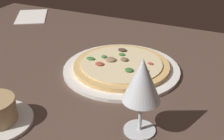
% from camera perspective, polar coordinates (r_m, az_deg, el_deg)
% --- Properties ---
extents(dining_table, '(1.50, 1.10, 0.04)m').
position_cam_1_polar(dining_table, '(0.81, -1.95, -4.84)').
color(dining_table, brown).
rests_on(dining_table, ground).
extents(pizza_main, '(0.34, 0.34, 0.03)m').
position_cam_1_polar(pizza_main, '(0.89, 1.77, 0.54)').
color(pizza_main, white).
rests_on(pizza_main, dining_table).
extents(wine_glass_near, '(0.08, 0.08, 0.17)m').
position_cam_1_polar(wine_glass_near, '(0.60, 5.63, -2.22)').
color(wine_glass_near, silver).
rests_on(wine_glass_near, dining_table).
extents(paper_menu, '(0.20, 0.23, 0.00)m').
position_cam_1_polar(paper_menu, '(1.39, -14.77, 9.62)').
color(paper_menu, white).
rests_on(paper_menu, dining_table).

